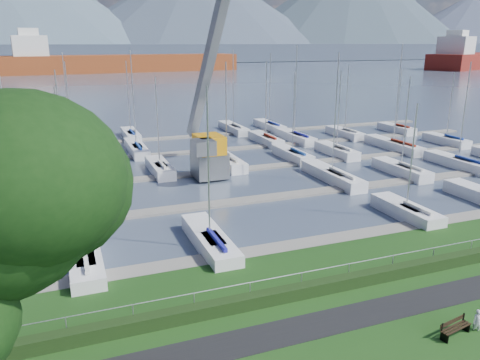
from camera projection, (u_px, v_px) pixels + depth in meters
name	position (u px, v px, depth m)	size (l,w,h in m)	color
path	(347.00, 318.00, 23.14)	(160.00, 2.00, 0.04)	black
water	(81.00, 68.00, 259.10)	(800.00, 540.00, 0.20)	#465166
hedge	(321.00, 287.00, 25.38)	(80.00, 0.70, 0.70)	black
fence	(318.00, 270.00, 25.50)	(0.04, 0.04, 80.00)	#979A9F
foothill	(75.00, 53.00, 320.06)	(900.00, 80.00, 12.00)	#414D60
docks	(193.00, 174.00, 49.21)	(90.00, 41.60, 0.25)	slate
bench_right	(455.00, 328.00, 21.64)	(1.85, 0.75, 0.85)	black
person	(478.00, 319.00, 21.96)	(0.45, 0.30, 1.24)	silver
crane	(209.00, 122.00, 47.62)	(5.63, 13.22, 22.35)	slate
cargo_ship_mid	(112.00, 64.00, 218.34)	(112.88, 28.70, 21.50)	brown
cargo_ship_east	(475.00, 61.00, 254.79)	(90.95, 52.94, 21.50)	maroon
sailboat_fleet	(165.00, 117.00, 50.08)	(75.25, 49.87, 13.46)	#1B4194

